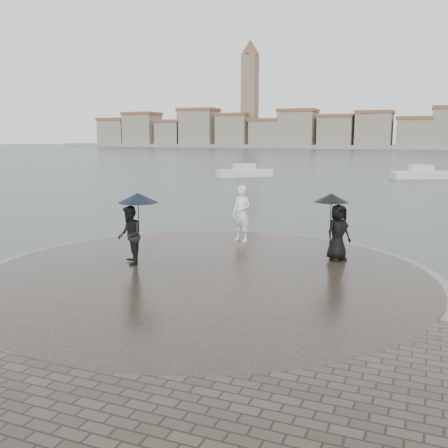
% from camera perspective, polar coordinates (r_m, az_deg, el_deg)
% --- Properties ---
extents(ground, '(400.00, 400.00, 0.00)m').
position_cam_1_polar(ground, '(10.67, -10.09, -11.88)').
color(ground, '#2B3835').
rests_on(ground, ground).
extents(kerb_ring, '(12.50, 12.50, 0.32)m').
position_cam_1_polar(kerb_ring, '(13.53, -2.11, -6.27)').
color(kerb_ring, gray).
rests_on(kerb_ring, ground).
extents(quay_tip, '(11.90, 11.90, 0.36)m').
position_cam_1_polar(quay_tip, '(13.53, -2.11, -6.19)').
color(quay_tip, '#2D261E').
rests_on(quay_tip, ground).
extents(statue, '(0.81, 0.64, 1.94)m').
position_cam_1_polar(statue, '(17.13, 2.01, 1.20)').
color(statue, white).
rests_on(statue, quay_tip).
extents(visitor_left, '(1.32, 1.19, 2.04)m').
position_cam_1_polar(visitor_left, '(14.25, -10.46, -0.00)').
color(visitor_left, black).
rests_on(visitor_left, quay_tip).
extents(visitor_right, '(1.22, 1.09, 1.95)m').
position_cam_1_polar(visitor_right, '(14.91, 12.70, 0.17)').
color(visitor_right, black).
rests_on(visitor_right, quay_tip).
extents(far_skyline, '(260.00, 20.00, 37.00)m').
position_cam_1_polar(far_skyline, '(169.43, 18.75, 10.03)').
color(far_skyline, gray).
rests_on(far_skyline, ground).
extents(boats, '(39.84, 11.44, 1.50)m').
position_cam_1_polar(boats, '(50.42, 22.32, 5.19)').
color(boats, beige).
rests_on(boats, ground).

